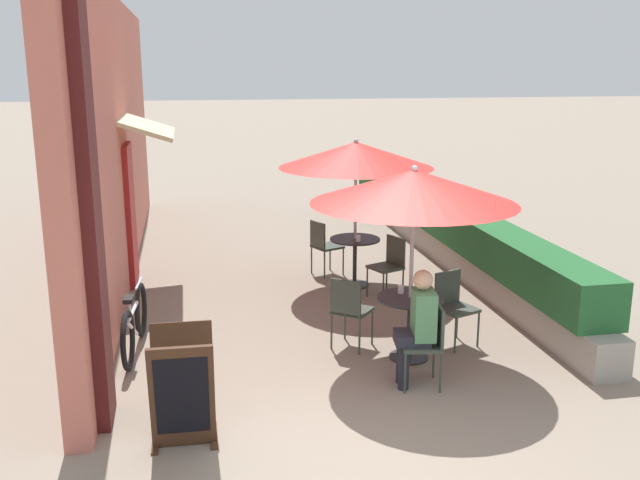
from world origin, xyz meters
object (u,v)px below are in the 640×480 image
patio_umbrella_mid (356,155)px  menu_board (183,388)px  patio_table_near (410,315)px  cafe_chair_mid_left (390,262)px  patio_table_mid (355,252)px  cafe_chair_mid_right (323,243)px  patio_umbrella_near (414,187)px  cafe_chair_near_right (349,307)px  coffee_cup_mid (358,238)px  cafe_chair_near_back (428,339)px  cafe_chair_near_left (453,302)px  seated_patron_near_back (418,323)px  bicycle_leaning (135,323)px  coffee_cup_near (401,289)px

patio_umbrella_mid → menu_board: patio_umbrella_mid is taller
patio_table_near → cafe_chair_mid_left: size_ratio=0.86×
patio_table_mid → cafe_chair_mid_right: size_ratio=0.86×
patio_table_mid → cafe_chair_mid_left: size_ratio=0.86×
patio_umbrella_near → cafe_chair_near_right: (-0.61, 0.39, -1.45)m
patio_table_near → menu_board: (-2.51, -1.36, -0.02)m
coffee_cup_mid → menu_board: bearing=-122.7°
cafe_chair_mid_left → cafe_chair_mid_right: (-0.72, 1.24, 0.00)m
cafe_chair_near_back → menu_board: bearing=113.3°
cafe_chair_near_left → menu_board: (-3.14, -1.70, -0.02)m
patio_umbrella_mid → cafe_chair_near_right: bearing=-104.8°
cafe_chair_near_back → cafe_chair_mid_right: size_ratio=1.00×
patio_umbrella_near → cafe_chair_mid_right: size_ratio=2.59×
cafe_chair_near_right → seated_patron_near_back: size_ratio=0.70×
patio_table_mid → seated_patron_near_back: bearing=-92.8°
cafe_chair_near_back → patio_umbrella_mid: 3.78m
cafe_chair_near_right → menu_board: menu_board is taller
patio_table_near → bicycle_leaning: bicycle_leaning is taller
cafe_chair_mid_left → coffee_cup_mid: cafe_chair_mid_left is taller
cafe_chair_near_right → patio_table_mid: size_ratio=1.16×
patio_umbrella_mid → cafe_chair_mid_left: size_ratio=2.59×
seated_patron_near_back → coffee_cup_near: bearing=3.5°
cafe_chair_near_right → cafe_chair_mid_left: bearing=99.3°
patio_umbrella_near → cafe_chair_near_left: size_ratio=2.59×
cafe_chair_near_left → bicycle_leaning: bearing=-28.1°
cafe_chair_mid_left → coffee_cup_mid: 0.62m
patio_umbrella_near → cafe_chair_mid_left: 2.62m
patio_table_near → seated_patron_near_back: bearing=-101.5°
patio_table_near → patio_umbrella_near: (0.00, 0.00, 1.45)m
seated_patron_near_back → patio_table_mid: bearing=5.9°
seated_patron_near_back → menu_board: seated_patron_near_back is taller
patio_umbrella_near → cafe_chair_near_left: bearing=27.5°
cafe_chair_near_right → cafe_chair_mid_left: same height
seated_patron_near_back → coffee_cup_near: size_ratio=13.89×
patio_umbrella_mid → cafe_chair_mid_right: size_ratio=2.59×
patio_table_near → cafe_chair_mid_left: (0.38, 2.15, -0.00)m
cafe_chair_near_right → bicycle_leaning: cafe_chair_near_right is taller
cafe_chair_near_left → menu_board: bearing=7.0°
patio_umbrella_mid → coffee_cup_mid: 1.21m
coffee_cup_mid → patio_table_mid: bearing=91.1°
cafe_chair_near_back → coffee_cup_mid: (0.06, 3.30, 0.26)m
cafe_chair_mid_left → coffee_cup_mid: (-0.35, 0.44, 0.26)m
cafe_chair_near_left → cafe_chair_mid_left: 1.83m
patio_umbrella_near → coffee_cup_near: bearing=113.1°
seated_patron_near_back → cafe_chair_mid_right: size_ratio=1.44×
coffee_cup_near → cafe_chair_near_right: bearing=156.7°
patio_umbrella_near → coffee_cup_mid: (0.03, 2.59, -1.20)m
patio_table_mid → coffee_cup_mid: size_ratio=8.30×
cafe_chair_near_back → patio_table_mid: bearing=7.7°
cafe_chair_near_back → cafe_chair_near_left: bearing=-23.9°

